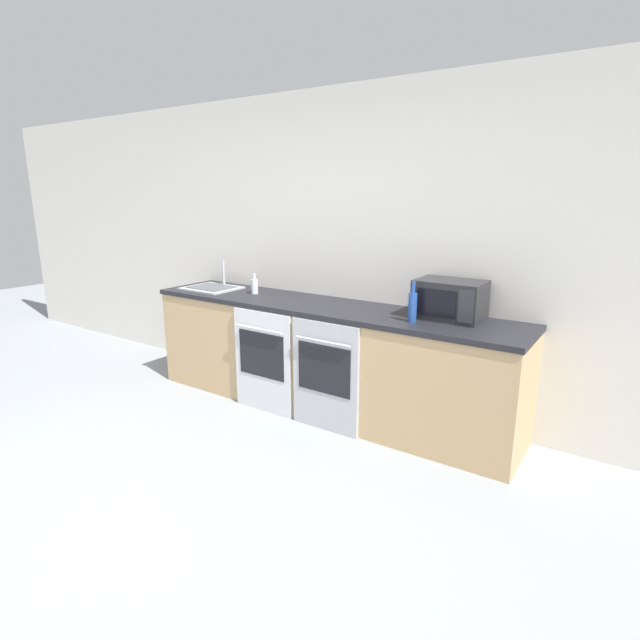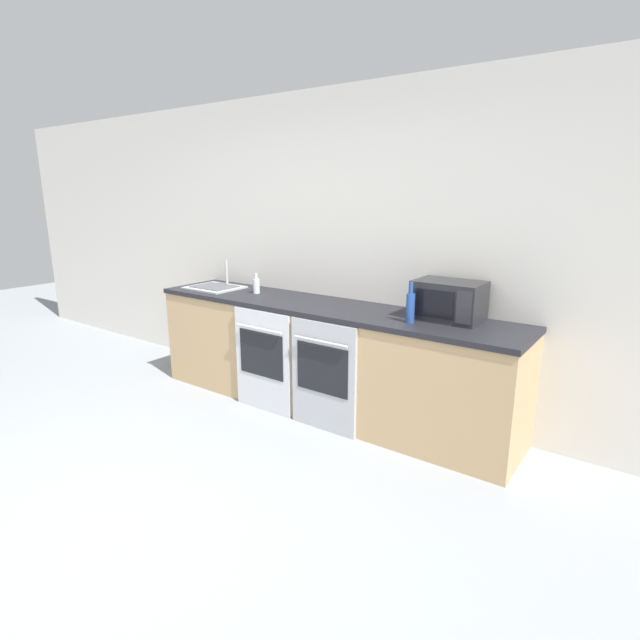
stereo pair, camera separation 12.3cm
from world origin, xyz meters
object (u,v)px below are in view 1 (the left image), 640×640
oven_right (325,376)px  bottle_blue (413,306)px  microwave (450,300)px  bottle_clear (255,286)px  sink (212,287)px  oven_left (263,361)px

oven_right → bottle_blue: bottle_blue is taller
oven_right → microwave: microwave is taller
microwave → bottle_clear: (-1.76, -0.09, -0.07)m
bottle_blue → microwave: bearing=52.7°
microwave → sink: size_ratio=0.98×
oven_left → oven_right: size_ratio=1.00×
bottle_clear → oven_left: bearing=-43.3°
microwave → sink: microwave is taller
sink → oven_left: bearing=-19.6°
oven_right → bottle_clear: 1.18m
oven_right → sink: sink is taller
oven_left → sink: bearing=160.4°
microwave → bottle_clear: size_ratio=2.61×
microwave → bottle_clear: 1.76m
oven_left → oven_right: (0.61, 0.00, 0.00)m
oven_right → sink: bearing=168.2°
bottle_clear → sink: bearing=-174.0°
oven_left → bottle_clear: (-0.38, 0.36, 0.53)m
microwave → sink: 2.25m
microwave → oven_right: bearing=-149.9°
bottle_clear → sink: (-0.48, -0.05, -0.06)m
oven_left → oven_right: same height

